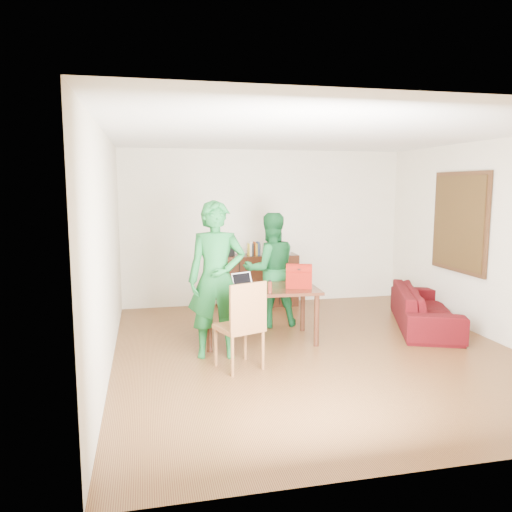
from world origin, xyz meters
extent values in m
cube|color=#402110|center=(0.00, 0.00, -0.05)|extent=(5.00, 5.50, 0.10)
cube|color=white|center=(0.00, 0.00, 2.75)|extent=(5.00, 5.50, 0.10)
cube|color=beige|center=(0.00, 2.80, 1.35)|extent=(5.00, 0.10, 2.70)
cube|color=beige|center=(0.00, -2.80, 1.35)|extent=(5.00, 0.10, 2.70)
cube|color=beige|center=(-2.55, 0.00, 1.35)|extent=(0.10, 5.50, 2.70)
cube|color=beige|center=(2.55, 0.00, 1.35)|extent=(0.10, 5.50, 2.70)
cube|color=#3F2614|center=(2.46, 0.70, 1.55)|extent=(0.04, 1.28, 1.48)
cube|color=#4C3216|center=(2.43, 0.70, 1.55)|extent=(0.01, 1.18, 1.36)
cube|color=black|center=(-0.20, 2.51, 0.45)|extent=(1.40, 0.45, 0.90)
cube|color=black|center=(-0.70, 2.51, 0.97)|extent=(0.20, 0.14, 0.14)
cube|color=#A4A5AE|center=(0.25, 2.51, 0.97)|extent=(0.24, 0.22, 0.14)
ellipsoid|color=#192FA3|center=(0.25, 2.51, 1.08)|extent=(0.14, 0.14, 0.07)
cube|color=black|center=(-0.60, 0.57, 0.71)|extent=(1.60, 0.96, 0.04)
cylinder|color=black|center=(-1.32, 0.25, 0.34)|extent=(0.07, 0.07, 0.69)
cylinder|color=black|center=(0.07, 0.17, 0.34)|extent=(0.07, 0.07, 0.69)
cylinder|color=black|center=(-1.28, 0.97, 0.34)|extent=(0.07, 0.07, 0.69)
cylinder|color=black|center=(0.12, 0.89, 0.34)|extent=(0.07, 0.07, 0.69)
cube|color=brown|center=(-1.05, -0.38, 0.48)|extent=(0.59, 0.58, 0.05)
cube|color=brown|center=(-0.98, -0.57, 0.76)|extent=(0.45, 0.19, 0.53)
imported|color=#125422|center=(-1.24, 0.08, 0.96)|extent=(0.75, 0.55, 1.91)
imported|color=#125424|center=(-0.27, 1.27, 0.85)|extent=(0.85, 0.68, 1.69)
cube|color=white|center=(-0.77, 0.48, 0.74)|extent=(0.36, 0.32, 0.02)
cube|color=black|center=(-0.77, 0.48, 0.85)|extent=(0.31, 0.19, 0.19)
cylinder|color=#521D12|center=(-0.54, 0.24, 0.81)|extent=(0.07, 0.07, 0.17)
cube|color=maroon|center=(-0.08, 0.47, 0.86)|extent=(0.39, 0.29, 0.25)
imported|color=#39070F|center=(1.95, 0.68, 0.29)|extent=(1.45, 2.13, 0.58)
camera|label=1|loc=(-2.06, -5.82, 2.08)|focal=35.00mm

